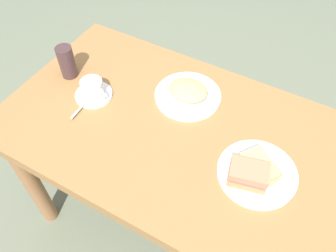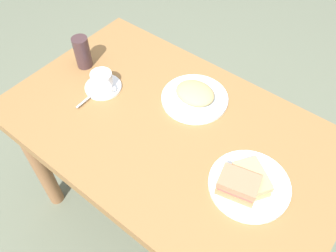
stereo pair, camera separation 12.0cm
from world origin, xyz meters
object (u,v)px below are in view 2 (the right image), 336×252
sandwich_back (238,185)px  side_plate (195,98)px  sandwich_front (251,179)px  drinking_glass (82,52)px  dining_table (172,146)px  spoon (89,97)px  coffee_saucer (103,87)px  coffee_cup (102,80)px  sandwich_plate (249,185)px

sandwich_back → side_plate: size_ratio=0.53×
sandwich_front → drinking_glass: (-0.82, 0.07, 0.03)m
dining_table → spoon: (-0.33, -0.09, 0.12)m
coffee_saucer → side_plate: 0.36m
dining_table → sandwich_front: 0.37m
sandwich_back → coffee_saucer: 0.65m
drinking_glass → coffee_saucer: bearing=-17.4°
sandwich_back → coffee_cup: bearing=173.8°
sandwich_plate → spoon: size_ratio=2.60×
sandwich_back → drinking_glass: drinking_glass is taller
coffee_saucer → drinking_glass: 0.17m
sandwich_front → sandwich_back: 0.05m
sandwich_front → side_plate: size_ratio=0.57×
sandwich_plate → coffee_saucer: bearing=177.7°
sandwich_front → side_plate: bearing=150.8°
coffee_saucer → drinking_glass: (-0.15, 0.05, 0.06)m
sandwich_front → drinking_glass: drinking_glass is taller
coffee_saucer → spoon: (0.00, -0.08, 0.01)m
drinking_glass → sandwich_front: bearing=-5.1°
coffee_cup → spoon: coffee_cup is taller
sandwich_plate → coffee_saucer: (-0.67, 0.03, -0.00)m
sandwich_front → coffee_saucer: bearing=177.8°
sandwich_plate → spoon: spoon is taller
dining_table → sandwich_plate: sandwich_plate is taller
drinking_glass → sandwich_back: bearing=-8.5°
sandwich_front → side_plate: (-0.35, 0.20, -0.03)m
side_plate → drinking_glass: 0.49m
sandwich_plate → sandwich_back: 0.06m
dining_table → sandwich_plate: 0.36m
sandwich_back → spoon: 0.64m
side_plate → sandwich_back: bearing=-36.1°
coffee_cup → drinking_glass: drinking_glass is taller
sandwich_plate → drinking_glass: 0.83m
coffee_cup → sandwich_back: bearing=-6.2°
dining_table → coffee_cup: bearing=-178.3°
sandwich_back → side_plate: bearing=143.9°
sandwich_plate → coffee_saucer: sandwich_plate is taller
sandwich_plate → coffee_cup: size_ratio=2.32×
sandwich_front → sandwich_back: sandwich_back is taller
sandwich_back → side_plate: (-0.33, 0.24, -0.04)m
dining_table → coffee_saucer: bearing=-178.3°
side_plate → spoon: bearing=-141.9°
coffee_saucer → sandwich_front: bearing=-2.2°
dining_table → sandwich_plate: size_ratio=4.80×
dining_table → drinking_glass: bearing=175.4°
side_plate → coffee_cup: bearing=-151.6°
sandwich_plate → sandwich_front: 0.03m
sandwich_plate → sandwich_back: bearing=-114.0°
sandwich_plate → drinking_glass: drinking_glass is taller
dining_table → side_plate: 0.20m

